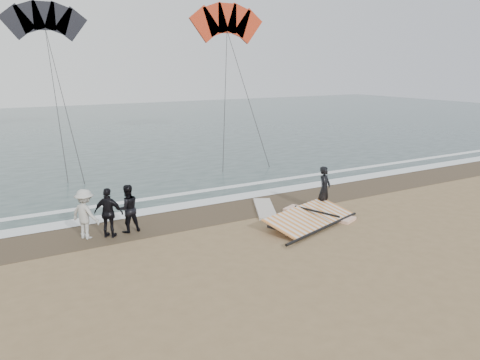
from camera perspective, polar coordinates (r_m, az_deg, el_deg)
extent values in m
plane|color=#8C704C|center=(15.52, 8.26, -7.68)|extent=(120.00, 120.00, 0.00)
cube|color=#233838|center=(45.52, -18.50, 5.96)|extent=(120.00, 54.00, 0.02)
cube|color=#4C3D2B|center=(19.03, -0.16, -3.44)|extent=(120.00, 2.80, 0.01)
cube|color=white|center=(20.20, -2.14, -2.37)|extent=(120.00, 0.90, 0.01)
cube|color=white|center=(21.66, -4.26, -1.28)|extent=(120.00, 0.45, 0.01)
imported|color=black|center=(18.78, 10.25, -1.07)|extent=(0.78, 0.66, 1.80)
cube|color=white|center=(18.40, 9.56, -4.09)|extent=(1.80, 2.85, 0.11)
cube|color=beige|center=(18.83, 3.05, -3.49)|extent=(1.82, 2.68, 0.11)
imported|color=black|center=(16.60, -13.55, -3.40)|extent=(0.85, 0.68, 1.69)
imported|color=black|center=(16.24, -15.71, -3.89)|extent=(1.05, 0.94, 1.71)
imported|color=#BABAB5|center=(16.38, -18.35, -3.96)|extent=(1.12, 1.26, 1.69)
cube|color=black|center=(17.63, 6.77, -4.81)|extent=(2.67, 1.38, 0.10)
cube|color=orange|center=(17.22, 8.53, -4.44)|extent=(4.07, 2.55, 0.40)
cylinder|color=black|center=(16.72, 10.17, -5.76)|extent=(4.22, 1.44, 0.10)
cylinder|color=black|center=(17.36, 9.32, -3.81)|extent=(0.66, 1.83, 0.08)
cylinder|color=#262626|center=(29.59, -1.82, 10.68)|extent=(0.04, 0.04, 12.48)
cylinder|color=#262626|center=(30.20, 0.73, 10.75)|extent=(0.04, 0.04, 11.84)
cylinder|color=#262626|center=(31.15, -21.70, 10.17)|extent=(0.04, 0.04, 16.77)
cylinder|color=#262626|center=(30.88, -21.00, 10.21)|extent=(0.04, 0.04, 17.28)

